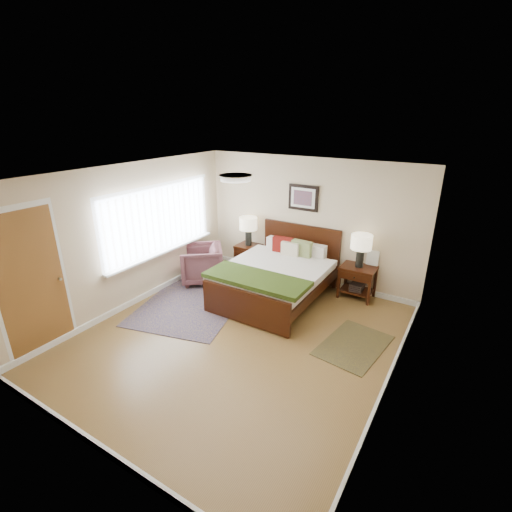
% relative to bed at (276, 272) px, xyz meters
% --- Properties ---
extents(floor, '(5.00, 5.00, 0.00)m').
position_rel_bed_xyz_m(floor, '(0.12, -1.44, -0.54)').
color(floor, brown).
rests_on(floor, ground).
extents(back_wall, '(4.50, 0.04, 2.50)m').
position_rel_bed_xyz_m(back_wall, '(0.12, 1.06, 0.71)').
color(back_wall, '#C6AF8F').
rests_on(back_wall, ground).
extents(front_wall, '(4.50, 0.04, 2.50)m').
position_rel_bed_xyz_m(front_wall, '(0.12, -3.94, 0.71)').
color(front_wall, '#C6AF8F').
rests_on(front_wall, ground).
extents(left_wall, '(0.04, 5.00, 2.50)m').
position_rel_bed_xyz_m(left_wall, '(-2.13, -1.44, 0.71)').
color(left_wall, '#C6AF8F').
rests_on(left_wall, ground).
extents(right_wall, '(0.04, 5.00, 2.50)m').
position_rel_bed_xyz_m(right_wall, '(2.37, -1.44, 0.71)').
color(right_wall, '#C6AF8F').
rests_on(right_wall, ground).
extents(ceiling, '(4.50, 5.00, 0.02)m').
position_rel_bed_xyz_m(ceiling, '(0.12, -1.44, 1.96)').
color(ceiling, white).
rests_on(ceiling, back_wall).
extents(window, '(0.11, 2.72, 1.32)m').
position_rel_bed_xyz_m(window, '(-2.07, -0.74, 0.84)').
color(window, silver).
rests_on(window, left_wall).
extents(door, '(0.06, 1.00, 2.18)m').
position_rel_bed_xyz_m(door, '(-2.11, -3.19, 0.54)').
color(door, silver).
rests_on(door, ground).
extents(ceil_fixture, '(0.44, 0.44, 0.08)m').
position_rel_bed_xyz_m(ceil_fixture, '(0.12, -1.44, 1.93)').
color(ceil_fixture, white).
rests_on(ceil_fixture, ceiling).
extents(bed, '(1.78, 2.16, 1.16)m').
position_rel_bed_xyz_m(bed, '(0.00, 0.00, 0.00)').
color(bed, '#341607').
rests_on(bed, ground).
extents(wall_art, '(0.62, 0.05, 0.50)m').
position_rel_bed_xyz_m(wall_art, '(0.00, 1.03, 1.18)').
color(wall_art, black).
rests_on(wall_art, back_wall).
extents(nightstand_left, '(0.50, 0.45, 0.59)m').
position_rel_bed_xyz_m(nightstand_left, '(-1.14, 0.81, -0.06)').
color(nightstand_left, '#341607').
rests_on(nightstand_left, ground).
extents(nightstand_right, '(0.62, 0.47, 0.62)m').
position_rel_bed_xyz_m(nightstand_right, '(1.27, 0.82, -0.16)').
color(nightstand_right, '#341607').
rests_on(nightstand_right, ground).
extents(lamp_left, '(0.37, 0.37, 0.61)m').
position_rel_bed_xyz_m(lamp_left, '(-1.14, 0.83, 0.50)').
color(lamp_left, black).
rests_on(lamp_left, nightstand_left).
extents(lamp_right, '(0.37, 0.37, 0.61)m').
position_rel_bed_xyz_m(lamp_right, '(1.27, 0.83, 0.52)').
color(lamp_right, black).
rests_on(lamp_right, nightstand_right).
extents(armchair, '(1.16, 1.15, 0.76)m').
position_rel_bed_xyz_m(armchair, '(-1.68, -0.12, -0.16)').
color(armchair, brown).
rests_on(armchair, ground).
extents(rug_persian, '(2.19, 2.69, 0.01)m').
position_rel_bed_xyz_m(rug_persian, '(-1.23, -0.91, -0.53)').
color(rug_persian, '#0E0D43').
rests_on(rug_persian, ground).
extents(rug_navy, '(0.97, 1.31, 0.01)m').
position_rel_bed_xyz_m(rug_navy, '(1.73, -0.73, -0.53)').
color(rug_navy, black).
rests_on(rug_navy, ground).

